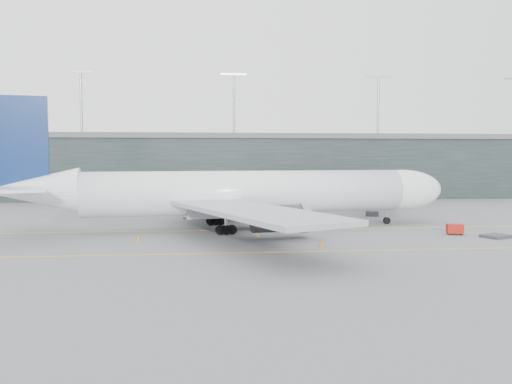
{
  "coord_description": "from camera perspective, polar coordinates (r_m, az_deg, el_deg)",
  "views": [
    {
      "loc": [
        -1.22,
        -70.49,
        9.84
      ],
      "look_at": [
        5.21,
        -4.0,
        5.13
      ],
      "focal_mm": 35.0,
      "sensor_mm": 36.0,
      "label": 1
    }
  ],
  "objects": [
    {
      "name": "ground",
      "position": [
        71.19,
        -4.5,
        -3.93
      ],
      "size": [
        320.0,
        320.0,
        0.0
      ],
      "primitive_type": "plane",
      "color": "slate",
      "rests_on": "ground"
    },
    {
      "name": "taxiline_a",
      "position": [
        67.23,
        -4.43,
        -4.39
      ],
      "size": [
        160.0,
        0.25,
        0.02
      ],
      "primitive_type": "cube",
      "color": "gold",
      "rests_on": "ground"
    },
    {
      "name": "taxiline_b",
      "position": [
        51.45,
        -4.09,
        -6.99
      ],
      "size": [
        160.0,
        0.25,
        0.02
      ],
      "primitive_type": "cube",
      "color": "gold",
      "rests_on": "ground"
    },
    {
      "name": "taxiline_lead_main",
      "position": [
        91.24,
        -1.58,
        -2.15
      ],
      "size": [
        0.25,
        60.0,
        0.02
      ],
      "primitive_type": "cube",
      "color": "gold",
      "rests_on": "ground"
    },
    {
      "name": "terminal",
      "position": [
        128.51,
        -4.98,
        3.03
      ],
      "size": [
        240.0,
        36.0,
        29.0
      ],
      "color": "black",
      "rests_on": "ground"
    },
    {
      "name": "main_aircraft",
      "position": [
        68.0,
        -1.3,
        -0.16
      ],
      "size": [
        61.81,
        57.63,
        17.33
      ],
      "rotation": [
        0.0,
        0.0,
        0.13
      ],
      "color": "white",
      "rests_on": "ground"
    },
    {
      "name": "jet_bridge",
      "position": [
        99.2,
        11.65,
        1.23
      ],
      "size": [
        14.56,
        44.34,
        6.86
      ],
      "rotation": [
        0.0,
        0.0,
        -0.26
      ],
      "color": "#2B2A2F",
      "rests_on": "ground"
    },
    {
      "name": "gse_cart",
      "position": [
        68.16,
        21.78,
        -3.93
      ],
      "size": [
        2.2,
        1.68,
        1.34
      ],
      "rotation": [
        0.0,
        0.0,
        -0.24
      ],
      "color": "#A0150B",
      "rests_on": "ground"
    },
    {
      "name": "baggage_dolly",
      "position": [
        67.86,
        25.74,
        -4.55
      ],
      "size": [
        3.86,
        3.54,
        0.31
      ],
      "primitive_type": "cube",
      "rotation": [
        0.0,
        0.0,
        0.41
      ],
      "color": "#323237",
      "rests_on": "ground"
    },
    {
      "name": "uld_a",
      "position": [
        80.53,
        -7.49,
        -2.35
      ],
      "size": [
        2.39,
        2.17,
        1.77
      ],
      "rotation": [
        0.0,
        0.0,
        -0.38
      ],
      "color": "#3D3C42",
      "rests_on": "ground"
    },
    {
      "name": "uld_b",
      "position": [
        81.43,
        -7.1,
        -2.23
      ],
      "size": [
        2.27,
        1.91,
        1.89
      ],
      "rotation": [
        0.0,
        0.0,
        -0.13
      ],
      "color": "#3D3C42",
      "rests_on": "ground"
    },
    {
      "name": "uld_c",
      "position": [
        81.83,
        -3.84,
        -2.21
      ],
      "size": [
        2.46,
        2.25,
        1.81
      ],
      "rotation": [
        0.0,
        0.0,
        0.41
      ],
      "color": "#3D3C42",
      "rests_on": "ground"
    },
    {
      "name": "cone_nose",
      "position": [
        73.05,
        21.39,
        -3.69
      ],
      "size": [
        0.47,
        0.47,
        0.74
      ],
      "primitive_type": "cone",
      "color": "orange",
      "rests_on": "ground"
    },
    {
      "name": "cone_wing_stbd",
      "position": [
        55.41,
        7.43,
        -5.82
      ],
      "size": [
        0.49,
        0.49,
        0.77
      ],
      "primitive_type": "cone",
      "color": "orange",
      "rests_on": "ground"
    },
    {
      "name": "cone_wing_port",
      "position": [
        82.32,
        2.16,
        -2.59
      ],
      "size": [
        0.45,
        0.45,
        0.71
      ],
      "primitive_type": "cone",
      "color": "#DF420C",
      "rests_on": "ground"
    },
    {
      "name": "cone_tail",
      "position": [
        60.09,
        -13.29,
        -5.14
      ],
      "size": [
        0.47,
        0.47,
        0.75
      ],
      "primitive_type": "cone",
      "color": "orange",
      "rests_on": "ground"
    }
  ]
}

